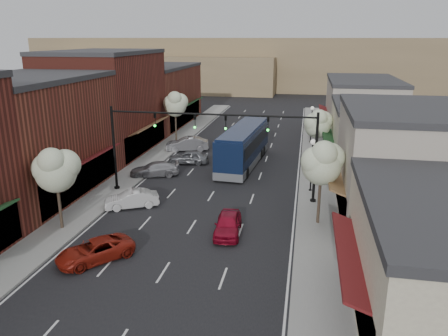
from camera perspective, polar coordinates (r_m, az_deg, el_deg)
The scene contains 28 objects.
ground at distance 27.85m, azimuth -5.31°, elevation -9.34°, with size 160.00×160.00×0.00m, color black.
sidewalk_left at distance 46.85m, azimuth -9.01°, elevation 1.51°, with size 2.80×73.00×0.15m, color gray.
sidewalk_right at distance 44.21m, azimuth 11.97°, elevation 0.43°, with size 2.80×73.00×0.15m, color gray.
curb_left at distance 46.40m, azimuth -7.38°, elevation 1.43°, with size 0.25×73.00×0.17m, color gray.
curb_right at distance 44.19m, azimuth 10.16°, elevation 0.53°, with size 0.25×73.00×0.17m, color gray.
bldg_left_midnear at distance 37.60m, azimuth -24.23°, elevation 3.66°, with size 10.14×14.10×9.40m.
bldg_left_midfar at distance 49.39m, azimuth -15.16°, elevation 8.24°, with size 10.14×14.10×10.90m.
bldg_left_far at distance 64.19m, azimuth -8.88°, elevation 9.33°, with size 10.14×18.10×8.40m.
bldg_right_midnear at distance 31.80m, azimuth 22.28°, elevation 0.32°, with size 9.14×12.10×7.90m.
bldg_right_midfar at distance 43.45m, azimuth 19.24°, elevation 3.78°, with size 9.14×12.10×6.40m.
bldg_right_far at distance 57.02m, azimuth 17.41°, elevation 7.35°, with size 9.14×16.10×7.40m.
hill_far at distance 114.38m, azimuth 7.39°, elevation 13.49°, with size 120.00×30.00×12.00m, color #7A6647.
hill_near at distance 107.26m, azimuth -6.85°, elevation 12.23°, with size 50.00×20.00×8.00m, color #7A6647.
signal_mast_right at distance 32.91m, azimuth 7.83°, elevation 3.25°, with size 8.22×0.46×7.00m.
signal_mast_left at distance 35.27m, azimuth -10.76°, elevation 4.02°, with size 8.22×0.46×7.00m.
tree_right_near at distance 29.01m, azimuth 12.73°, elevation 0.81°, with size 2.85×2.65×5.95m.
tree_right_far at distance 44.71m, azimuth 12.18°, elevation 5.77°, with size 2.85×2.65×5.43m.
tree_left_near at distance 29.57m, azimuth -21.14°, elevation -0.09°, with size 2.85×2.65×5.69m.
tree_left_far at distance 52.81m, azimuth -6.37°, elevation 8.35°, with size 2.85×2.65×6.13m.
lamp_post_near at distance 35.70m, azimuth 11.45°, elevation 1.46°, with size 0.44×0.44×4.44m.
lamp_post_far at distance 52.80m, azimuth 11.39°, elevation 6.37°, with size 0.44×0.44×4.44m.
coach_bus at distance 43.06m, azimuth 2.60°, elevation 2.96°, with size 3.68×12.58×3.79m.
red_hatchback at distance 28.26m, azimuth 0.51°, elevation -7.34°, with size 1.61×4.00×1.36m, color maroon.
parked_car_a at distance 26.19m, azimuth -16.49°, elevation -10.30°, with size 2.01×4.36×1.21m, color maroon.
parked_car_b at distance 33.23m, azimuth -11.97°, elevation -4.00°, with size 1.38×3.95×1.30m, color beige.
parked_car_c at distance 40.29m, azimuth -9.06°, elevation -0.16°, with size 1.81×4.44×1.29m, color #9E9DA2.
parked_car_d at distance 43.81m, azimuth -4.64°, elevation 1.42°, with size 1.61×4.00×1.36m, color #5B5E63.
parked_car_e at distance 48.85m, azimuth -4.84°, elevation 3.14°, with size 1.65×4.73×1.56m, color #96969B.
Camera 1 is at (7.16, -23.99, 12.21)m, focal length 35.00 mm.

